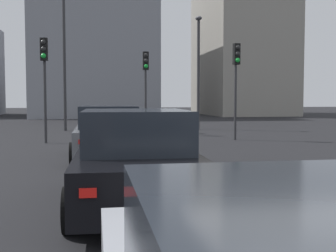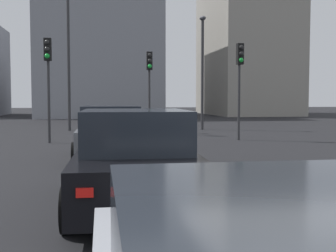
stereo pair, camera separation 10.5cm
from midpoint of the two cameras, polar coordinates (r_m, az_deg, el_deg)
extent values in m
cube|color=slate|center=(13.40, -7.99, -1.61)|extent=(4.28, 1.95, 0.69)
cube|color=#1E232B|center=(13.15, -8.00, 1.19)|extent=(1.94, 1.70, 0.64)
cylinder|color=black|center=(14.79, -4.40, -2.20)|extent=(0.64, 0.23, 0.64)
cylinder|color=black|center=(14.76, -11.78, -2.28)|extent=(0.64, 0.23, 0.64)
cylinder|color=black|center=(12.18, -3.38, -3.45)|extent=(0.64, 0.23, 0.64)
cylinder|color=black|center=(12.14, -12.36, -3.55)|extent=(0.64, 0.23, 0.64)
cube|color=red|center=(11.30, -4.31, -1.94)|extent=(0.03, 0.20, 0.11)
cube|color=red|center=(11.26, -11.27, -2.01)|extent=(0.03, 0.20, 0.11)
cube|color=black|center=(7.51, -4.73, -5.64)|extent=(4.74, 2.04, 0.71)
cube|color=#1E232B|center=(7.20, -4.66, -0.55)|extent=(2.16, 1.73, 0.66)
cylinder|color=black|center=(9.08, 0.77, -5.89)|extent=(0.65, 0.24, 0.64)
cylinder|color=black|center=(8.99, -11.30, -6.05)|extent=(0.65, 0.24, 0.64)
cylinder|color=black|center=(6.28, 4.82, -10.22)|extent=(0.65, 0.24, 0.64)
cylinder|color=black|center=(6.16, -12.91, -10.58)|extent=(0.65, 0.24, 0.64)
cube|color=red|center=(5.27, 4.20, -8.21)|extent=(0.04, 0.20, 0.11)
cube|color=red|center=(5.17, -10.90, -8.52)|extent=(0.04, 0.20, 0.11)
cylinder|color=#2D2D30|center=(19.31, 8.56, 3.03)|extent=(0.11, 0.11, 3.26)
cube|color=black|center=(19.35, 8.70, 9.20)|extent=(0.24, 0.31, 0.90)
sphere|color=black|center=(19.28, 8.86, 10.02)|extent=(0.20, 0.20, 0.20)
sphere|color=black|center=(19.25, 8.85, 9.22)|extent=(0.20, 0.20, 0.20)
sphere|color=green|center=(19.22, 8.84, 8.42)|extent=(0.20, 0.20, 0.20)
cylinder|color=#2D2D30|center=(18.43, -15.76, 2.99)|extent=(0.11, 0.11, 3.31)
cube|color=black|center=(18.47, -15.92, 9.53)|extent=(0.23, 0.30, 0.90)
sphere|color=black|center=(18.40, -16.00, 10.40)|extent=(0.20, 0.20, 0.20)
sphere|color=black|center=(18.37, -15.99, 9.57)|extent=(0.20, 0.20, 0.20)
sphere|color=green|center=(18.34, -15.97, 8.73)|extent=(0.20, 0.20, 0.20)
cylinder|color=#2D2D30|center=(22.06, -3.05, 3.08)|extent=(0.11, 0.11, 3.21)
cube|color=black|center=(22.08, -3.04, 8.42)|extent=(0.21, 0.29, 0.90)
sphere|color=black|center=(21.99, -3.00, 9.15)|extent=(0.20, 0.20, 0.20)
sphere|color=black|center=(21.97, -3.00, 8.45)|extent=(0.20, 0.20, 0.20)
sphere|color=green|center=(21.95, -3.00, 7.74)|extent=(0.20, 0.20, 0.20)
cylinder|color=#2D2D30|center=(25.46, 3.83, 6.56)|extent=(0.16, 0.16, 6.23)
ellipsoid|color=#4C4C51|center=(25.82, 3.87, 13.75)|extent=(0.56, 0.36, 0.24)
cylinder|color=#2D2D30|center=(25.22, -13.39, 8.80)|extent=(0.16, 0.16, 8.26)
cube|color=gray|center=(50.14, 9.35, 10.62)|extent=(13.66, 8.17, 15.89)
cube|color=gray|center=(45.90, -9.57, 10.14)|extent=(13.77, 11.51, 14.10)
camera|label=1|loc=(0.05, -90.38, -0.02)|focal=47.10mm
camera|label=2|loc=(0.05, 89.62, 0.02)|focal=47.10mm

